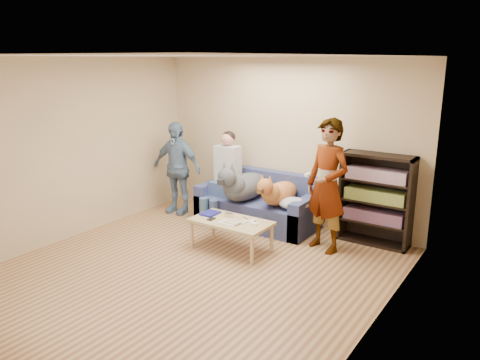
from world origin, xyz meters
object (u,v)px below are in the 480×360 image
Objects in this scene: camera_silver at (229,215)px; bookshelf at (376,197)px; person_standing_left at (177,168)px; coffee_table at (231,224)px; person_seated at (224,173)px; dog_gray at (242,185)px; notebook_blue at (210,213)px; sofa at (258,207)px; person_standing_right at (327,186)px; dog_tan at (277,192)px.

bookshelf is at bearing 35.98° from camera_silver.
person_standing_left reaches higher than coffee_table.
person_seated is 1.15× the size of dog_gray.
camera_silver is at bearing -50.77° from person_seated.
notebook_blue is 2.36× the size of camera_silver.
person_standing_left is at bearing 156.10° from camera_silver.
coffee_table is (0.24, -1.10, 0.09)m from sofa.
camera_silver reaches higher than coffee_table.
dog_gray is (-0.26, 0.72, 0.22)m from camera_silver.
person_standing_right reaches higher than sofa.
person_standing_right reaches higher than bookshelf.
dog_tan reaches higher than sofa.
dog_gray is 0.98× the size of bookshelf.
person_standing_right is at bearing -7.69° from person_standing_left.
coffee_table is (0.12, -0.12, -0.07)m from camera_silver.
coffee_table is at bearing -7.13° from notebook_blue.
person_seated is 0.47m from dog_gray.
person_standing_right is 1.43× the size of dog_gray.
person_seated is (-0.58, -0.13, 0.49)m from sofa.
person_standing_right reaches higher than dog_tan.
person_seated is 2.41m from bookshelf.
person_seated is (-0.42, 0.93, 0.34)m from notebook_blue.
dog_gray is (0.02, 0.79, 0.24)m from notebook_blue.
person_standing_left reaches higher than camera_silver.
coffee_table is at bearing -139.33° from bookshelf.
person_seated is (-0.70, 0.86, 0.33)m from camera_silver.
dog_gray reaches higher than coffee_table.
dog_gray is 2.00m from bookshelf.
coffee_table is (0.82, -0.98, -0.40)m from person_seated.
person_standing_left reaches higher than dog_gray.
notebook_blue is at bearing -36.50° from person_standing_left.
dog_tan is (0.43, -0.16, 0.34)m from sofa.
person_standing_right is 1.51m from sofa.
person_standing_left is at bearing -170.95° from bookshelf.
sofa is (0.16, 1.05, -0.15)m from notebook_blue.
person_standing_left is 1.55m from notebook_blue.
dog_gray is at bearing 114.37° from coffee_table.
person_standing_left is 1.23× the size of dog_gray.
coffee_table is 0.85× the size of bookshelf.
dog_gray is (-1.46, 0.12, -0.24)m from person_standing_right.
notebook_blue is at bearing -123.17° from dog_tan.
notebook_blue is 1.08m from sofa.
person_standing_left is 1.21× the size of bookshelf.
person_standing_right is 1.58× the size of dog_tan.
person_standing_right is at bearing -7.45° from person_seated.
sofa is at bearing -177.47° from person_standing_right.
dog_gray is at bearing -118.25° from sofa.
coffee_table is at bearing -65.63° from dog_gray.
person_standing_left reaches higher than notebook_blue.
dog_gray is at bearing -16.83° from person_seated.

